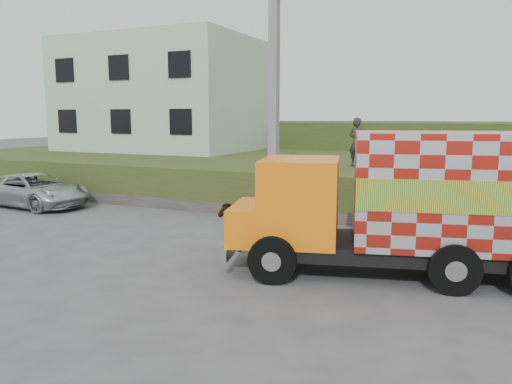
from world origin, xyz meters
The scene contains 10 objects.
ground centered at (0.00, 0.00, 0.00)m, with size 120.00×120.00×0.00m, color #474749.
embankment centered at (0.00, 10.00, 0.75)m, with size 40.00×12.00×1.50m, color #264C19.
embankment_far centered at (0.00, 22.00, 1.50)m, with size 40.00×12.00×3.00m, color #264C19.
retaining_strip centered at (-2.00, 4.20, 0.20)m, with size 16.00×0.50×0.40m, color #595651.
building centered at (-11.00, 13.00, 4.50)m, with size 10.00×8.00×6.00m, color #AFCDAF.
utility_pole centered at (-1.00, 4.60, 4.08)m, with size 1.20×0.30×8.00m.
cargo_truck centered at (4.10, -0.26, 1.56)m, with size 7.11×3.74×3.03m.
cow centered at (0.01, 0.41, 0.62)m, with size 0.66×1.46×1.23m, color black.
suv centered at (-9.72, 2.38, 0.62)m, with size 2.07×4.48×1.25m, color #A9ADB2.
pedestrian centered at (1.18, 7.33, 2.40)m, with size 0.66×0.43×1.80m, color #2D2B28.
Camera 1 is at (5.42, -10.90, 3.34)m, focal length 35.00 mm.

